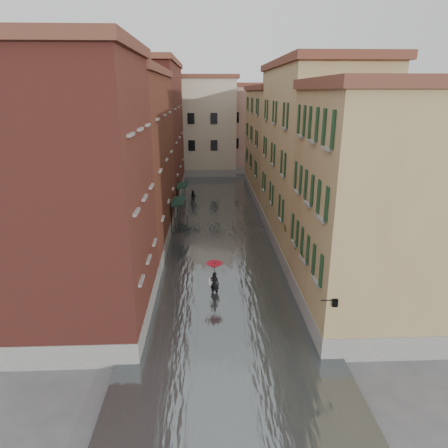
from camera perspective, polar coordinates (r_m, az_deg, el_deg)
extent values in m
plane|color=#525254|center=(23.59, 0.14, -10.49)|extent=(120.00, 120.00, 0.00)
cube|color=#4E5657|center=(35.49, -0.78, -0.14)|extent=(10.00, 60.00, 0.20)
cube|color=brown|center=(20.20, -19.86, 3.26)|extent=(6.00, 8.00, 13.00)
cube|color=brown|center=(30.68, -13.93, 8.23)|extent=(6.00, 14.00, 12.50)
cube|color=brown|center=(45.25, -10.35, 12.57)|extent=(6.00, 16.00, 14.00)
cube|color=#997C4F|center=(21.01, 19.86, 1.69)|extent=(6.00, 8.00, 11.50)
cube|color=tan|center=(31.05, 12.57, 8.91)|extent=(6.00, 14.00, 13.00)
cube|color=#997C4F|center=(45.67, 7.77, 11.17)|extent=(6.00, 16.00, 11.50)
cube|color=beige|center=(58.87, -4.53, 13.61)|extent=(12.00, 9.00, 13.00)
cube|color=tan|center=(61.26, 4.23, 13.34)|extent=(10.00, 9.00, 12.00)
cube|color=black|center=(34.17, -6.56, 3.29)|extent=(1.09, 3.27, 0.31)
cylinder|color=black|center=(32.97, -7.55, 0.61)|extent=(0.06, 0.06, 2.80)
cylinder|color=black|center=(36.09, -7.11, 2.20)|extent=(0.06, 0.06, 2.80)
cube|color=black|center=(40.04, -5.98, 5.56)|extent=(1.09, 2.74, 0.31)
cylinder|color=black|center=(39.02, -6.77, 3.45)|extent=(0.06, 0.06, 2.80)
cylinder|color=black|center=(41.67, -6.51, 4.43)|extent=(0.06, 0.06, 2.80)
cylinder|color=black|center=(17.54, 14.62, -10.51)|extent=(0.60, 0.05, 0.05)
cube|color=black|center=(17.67, 15.55, -10.72)|extent=(0.22, 0.22, 0.35)
cube|color=beige|center=(17.67, 15.55, -10.72)|extent=(0.14, 0.14, 0.24)
cube|color=brown|center=(21.18, 11.62, -4.92)|extent=(0.22, 0.85, 0.18)
imported|color=#265926|center=(21.02, 11.69, -3.87)|extent=(0.59, 0.51, 0.66)
cube|color=brown|center=(22.90, 10.50, -3.03)|extent=(0.22, 0.85, 0.18)
imported|color=#265926|center=(22.76, 10.56, -2.04)|extent=(0.59, 0.51, 0.66)
cube|color=brown|center=(25.64, 9.08, -0.59)|extent=(0.22, 0.85, 0.18)
imported|color=#265926|center=(25.51, 9.13, 0.30)|extent=(0.59, 0.51, 0.66)
imported|color=black|center=(23.50, -1.35, -8.55)|extent=(0.64, 0.54, 1.50)
cube|color=beige|center=(23.45, -2.04, -8.07)|extent=(0.08, 0.30, 0.38)
cylinder|color=black|center=(23.23, -1.36, -7.23)|extent=(0.02, 0.02, 1.00)
cone|color=#B10B1F|center=(22.99, -1.37, -5.95)|extent=(0.97, 0.97, 0.28)
imported|color=black|center=(42.48, -4.40, 3.83)|extent=(0.77, 0.63, 1.46)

